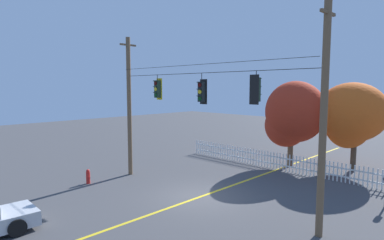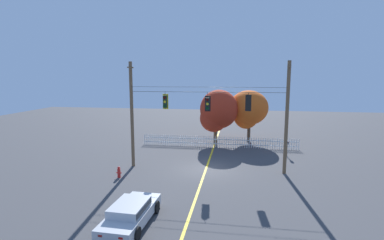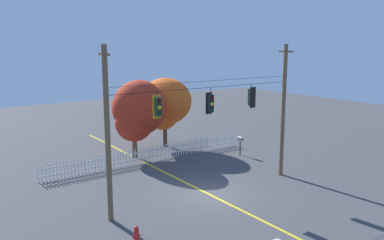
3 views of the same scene
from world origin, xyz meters
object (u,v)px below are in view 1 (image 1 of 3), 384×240
(traffic_signal_southbound_primary, at_px, (202,92))
(autumn_maple_mid, at_px, (351,115))
(traffic_signal_eastbound_side, at_px, (256,89))
(fire_hydrant, at_px, (88,177))
(traffic_signal_northbound_primary, at_px, (158,89))
(autumn_maple_near_fence, at_px, (293,115))

(traffic_signal_southbound_primary, distance_m, autumn_maple_mid, 10.82)
(traffic_signal_eastbound_side, bearing_deg, fire_hydrant, -163.05)
(traffic_signal_eastbound_side, bearing_deg, traffic_signal_southbound_primary, 179.63)
(traffic_signal_northbound_primary, height_order, fire_hydrant, traffic_signal_northbound_primary)
(traffic_signal_northbound_primary, relative_size, traffic_signal_eastbound_side, 0.99)
(traffic_signal_southbound_primary, bearing_deg, autumn_maple_near_fence, 88.92)
(traffic_signal_northbound_primary, bearing_deg, autumn_maple_mid, 57.17)
(traffic_signal_northbound_primary, xyz_separation_m, autumn_maple_mid, (6.57, 10.19, -1.65))
(traffic_signal_southbound_primary, relative_size, autumn_maple_mid, 0.26)
(traffic_signal_northbound_primary, relative_size, autumn_maple_near_fence, 0.23)
(traffic_signal_northbound_primary, bearing_deg, autumn_maple_near_fence, 68.54)
(fire_hydrant, bearing_deg, autumn_maple_near_fence, 61.67)
(traffic_signal_southbound_primary, distance_m, traffic_signal_eastbound_side, 3.00)
(autumn_maple_mid, bearing_deg, traffic_signal_northbound_primary, -122.83)
(autumn_maple_near_fence, relative_size, autumn_maple_mid, 1.02)
(traffic_signal_southbound_primary, bearing_deg, autumn_maple_mid, 71.99)
(autumn_maple_near_fence, xyz_separation_m, autumn_maple_mid, (3.15, 1.47, 0.12))
(traffic_signal_southbound_primary, height_order, autumn_maple_near_fence, traffic_signal_southbound_primary)
(autumn_maple_near_fence, distance_m, autumn_maple_mid, 3.48)
(traffic_signal_eastbound_side, bearing_deg, autumn_maple_mid, 88.24)
(traffic_signal_southbound_primary, relative_size, traffic_signal_eastbound_side, 1.08)
(traffic_signal_southbound_primary, xyz_separation_m, autumn_maple_mid, (3.31, 10.19, -1.54))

